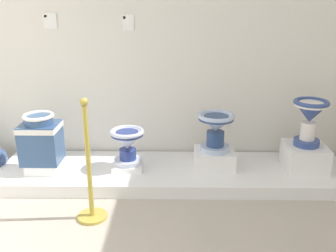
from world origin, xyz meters
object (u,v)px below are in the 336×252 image
(plinth_block_central_ornate, at_px, (304,157))
(info_placard_second, at_px, (128,23))
(antique_toilet_slender_white, at_px, (216,127))
(antique_toilet_central_ornate, at_px, (310,115))
(antique_toilet_rightmost, at_px, (127,142))
(plinth_block_slender_white, at_px, (214,159))
(stanchion_post_near_left, at_px, (90,183))
(info_placard_first, at_px, (50,21))
(plinth_block_rightmost, at_px, (128,165))
(antique_toilet_broad_patterned, at_px, (41,138))
(plinth_block_broad_patterned, at_px, (44,166))

(plinth_block_central_ornate, distance_m, info_placard_second, 2.18)
(antique_toilet_slender_white, distance_m, antique_toilet_central_ornate, 0.89)
(antique_toilet_rightmost, bearing_deg, plinth_block_slender_white, 2.22)
(antique_toilet_slender_white, bearing_deg, stanchion_post_near_left, -145.68)
(info_placard_first, bearing_deg, plinth_block_rightmost, -29.58)
(antique_toilet_broad_patterned, xyz_separation_m, info_placard_first, (0.04, 0.50, 1.05))
(stanchion_post_near_left, bearing_deg, plinth_block_central_ornate, 20.19)
(plinth_block_broad_patterned, relative_size, antique_toilet_broad_patterned, 0.61)
(antique_toilet_central_ornate, bearing_deg, info_placard_first, 170.42)
(plinth_block_broad_patterned, xyz_separation_m, antique_toilet_central_ornate, (2.55, 0.08, 0.50))
(info_placard_second, bearing_deg, antique_toilet_slender_white, -25.50)
(plinth_block_rightmost, xyz_separation_m, info_placard_first, (-0.78, 0.44, 1.36))
(plinth_block_broad_patterned, relative_size, info_placard_first, 1.96)
(stanchion_post_near_left, bearing_deg, info_placard_second, 79.45)
(antique_toilet_central_ornate, height_order, info_placard_second, info_placard_second)
(antique_toilet_broad_patterned, xyz_separation_m, plinth_block_rightmost, (0.82, 0.06, -0.31))
(plinth_block_rightmost, height_order, stanchion_post_near_left, stanchion_post_near_left)
(plinth_block_broad_patterned, bearing_deg, antique_toilet_central_ornate, 1.81)
(antique_toilet_broad_patterned, height_order, plinth_block_central_ornate, antique_toilet_broad_patterned)
(antique_toilet_central_ornate, xyz_separation_m, stanchion_post_near_left, (-1.95, -0.72, -0.35))
(plinth_block_rightmost, bearing_deg, plinth_block_broad_patterned, -175.66)
(antique_toilet_rightmost, xyz_separation_m, plinth_block_central_ornate, (1.73, 0.02, -0.15))
(plinth_block_rightmost, relative_size, plinth_block_central_ornate, 0.75)
(info_placard_first, bearing_deg, antique_toilet_slender_white, -14.09)
(plinth_block_central_ornate, xyz_separation_m, info_placard_first, (-2.51, 0.42, 1.26))
(plinth_block_slender_white, height_order, stanchion_post_near_left, stanchion_post_near_left)
(plinth_block_broad_patterned, height_order, plinth_block_slender_white, plinth_block_slender_white)
(plinth_block_rightmost, relative_size, antique_toilet_rightmost, 0.83)
(antique_toilet_slender_white, height_order, antique_toilet_central_ornate, antique_toilet_central_ornate)
(plinth_block_central_ornate, xyz_separation_m, stanchion_post_near_left, (-1.95, -0.72, 0.07))
(plinth_block_rightmost, relative_size, plinth_block_slender_white, 0.75)
(antique_toilet_slender_white, distance_m, plinth_block_central_ornate, 0.93)
(antique_toilet_broad_patterned, bearing_deg, stanchion_post_near_left, -46.87)
(antique_toilet_rightmost, height_order, info_placard_second, info_placard_second)
(plinth_block_slender_white, bearing_deg, stanchion_post_near_left, -145.68)
(plinth_block_rightmost, bearing_deg, antique_toilet_slender_white, 2.22)
(plinth_block_slender_white, height_order, antique_toilet_slender_white, antique_toilet_slender_white)
(plinth_block_central_ornate, xyz_separation_m, antique_toilet_central_ornate, (-0.00, 0.00, 0.42))
(antique_toilet_central_ornate, xyz_separation_m, info_placard_second, (-1.74, 0.42, 0.82))
(antique_toilet_rightmost, bearing_deg, plinth_block_broad_patterned, -175.66)
(antique_toilet_broad_patterned, distance_m, antique_toilet_central_ornate, 2.56)
(antique_toilet_broad_patterned, distance_m, antique_toilet_slender_white, 1.67)
(antique_toilet_rightmost, bearing_deg, info_placard_first, 150.42)
(plinth_block_rightmost, height_order, info_placard_second, info_placard_second)
(plinth_block_broad_patterned, xyz_separation_m, antique_toilet_rightmost, (0.82, 0.06, 0.23))
(plinth_block_broad_patterned, xyz_separation_m, antique_toilet_broad_patterned, (0.00, 0.00, 0.29))
(plinth_block_central_ornate, bearing_deg, antique_toilet_central_ornate, 180.00)
(plinth_block_broad_patterned, xyz_separation_m, info_placard_second, (0.81, 0.50, 1.32))
(antique_toilet_rightmost, bearing_deg, antique_toilet_slender_white, 2.22)
(antique_toilet_slender_white, bearing_deg, plinth_block_rightmost, -177.78)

